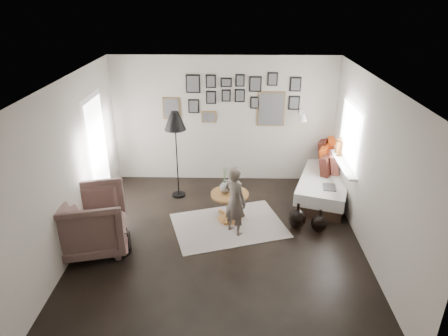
{
  "coord_description": "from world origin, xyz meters",
  "views": [
    {
      "loc": [
        0.18,
        -5.39,
        3.78
      ],
      "look_at": [
        0.05,
        0.5,
        1.1
      ],
      "focal_mm": 32.0,
      "sensor_mm": 36.0,
      "label": 1
    }
  ],
  "objects_px": {
    "daybed": "(324,179)",
    "demijohn_small": "(319,223)",
    "demijohn_large": "(297,218)",
    "floor_lamp": "(175,124)",
    "magazine_basket": "(120,242)",
    "vase": "(225,185)",
    "pedestal_table": "(230,207)",
    "armchair": "(90,221)",
    "child": "(235,201)"
  },
  "relations": [
    {
      "from": "armchair",
      "to": "floor_lamp",
      "type": "height_order",
      "value": "floor_lamp"
    },
    {
      "from": "child",
      "to": "magazine_basket",
      "type": "bearing_deg",
      "value": 63.36
    },
    {
      "from": "daybed",
      "to": "demijohn_large",
      "type": "xyz_separation_m",
      "value": [
        -0.7,
        -1.27,
        -0.14
      ]
    },
    {
      "from": "magazine_basket",
      "to": "pedestal_table",
      "type": "bearing_deg",
      "value": 31.17
    },
    {
      "from": "demijohn_large",
      "to": "daybed",
      "type": "bearing_deg",
      "value": 61.08
    },
    {
      "from": "vase",
      "to": "child",
      "type": "relative_size",
      "value": 0.39
    },
    {
      "from": "pedestal_table",
      "to": "daybed",
      "type": "xyz_separation_m",
      "value": [
        1.86,
        1.03,
        0.08
      ]
    },
    {
      "from": "armchair",
      "to": "demijohn_small",
      "type": "bearing_deg",
      "value": -95.24
    },
    {
      "from": "floor_lamp",
      "to": "vase",
      "type": "bearing_deg",
      "value": -42.17
    },
    {
      "from": "daybed",
      "to": "demijohn_small",
      "type": "distance_m",
      "value": 1.44
    },
    {
      "from": "pedestal_table",
      "to": "magazine_basket",
      "type": "height_order",
      "value": "pedestal_table"
    },
    {
      "from": "daybed",
      "to": "floor_lamp",
      "type": "bearing_deg",
      "value": -158.61
    },
    {
      "from": "vase",
      "to": "child",
      "type": "distance_m",
      "value": 0.46
    },
    {
      "from": "magazine_basket",
      "to": "child",
      "type": "bearing_deg",
      "value": 18.94
    },
    {
      "from": "demijohn_small",
      "to": "child",
      "type": "relative_size",
      "value": 0.35
    },
    {
      "from": "pedestal_table",
      "to": "floor_lamp",
      "type": "bearing_deg",
      "value": 139.49
    },
    {
      "from": "demijohn_large",
      "to": "demijohn_small",
      "type": "xyz_separation_m",
      "value": [
        0.35,
        -0.12,
        -0.02
      ]
    },
    {
      "from": "vase",
      "to": "armchair",
      "type": "relative_size",
      "value": 0.44
    },
    {
      "from": "armchair",
      "to": "child",
      "type": "xyz_separation_m",
      "value": [
        2.23,
        0.48,
        0.11
      ]
    },
    {
      "from": "demijohn_large",
      "to": "demijohn_small",
      "type": "height_order",
      "value": "demijohn_large"
    },
    {
      "from": "daybed",
      "to": "magazine_basket",
      "type": "xyz_separation_m",
      "value": [
        -3.53,
        -2.04,
        -0.14
      ]
    },
    {
      "from": "pedestal_table",
      "to": "floor_lamp",
      "type": "distance_m",
      "value": 1.83
    },
    {
      "from": "armchair",
      "to": "demijohn_large",
      "type": "bearing_deg",
      "value": -92.36
    },
    {
      "from": "vase",
      "to": "armchair",
      "type": "height_order",
      "value": "vase"
    },
    {
      "from": "floor_lamp",
      "to": "daybed",
      "type": "bearing_deg",
      "value": 3.11
    },
    {
      "from": "daybed",
      "to": "floor_lamp",
      "type": "relative_size",
      "value": 1.27
    },
    {
      "from": "armchair",
      "to": "demijohn_small",
      "type": "height_order",
      "value": "armchair"
    },
    {
      "from": "floor_lamp",
      "to": "child",
      "type": "xyz_separation_m",
      "value": [
        1.11,
        -1.28,
        -0.88
      ]
    },
    {
      "from": "pedestal_table",
      "to": "child",
      "type": "bearing_deg",
      "value": -77.97
    },
    {
      "from": "floor_lamp",
      "to": "child",
      "type": "relative_size",
      "value": 1.43
    },
    {
      "from": "magazine_basket",
      "to": "child",
      "type": "relative_size",
      "value": 0.31
    },
    {
      "from": "pedestal_table",
      "to": "demijohn_small",
      "type": "bearing_deg",
      "value": -13.5
    },
    {
      "from": "demijohn_large",
      "to": "child",
      "type": "relative_size",
      "value": 0.38
    },
    {
      "from": "daybed",
      "to": "demijohn_large",
      "type": "relative_size",
      "value": 4.73
    },
    {
      "from": "pedestal_table",
      "to": "vase",
      "type": "xyz_separation_m",
      "value": [
        -0.08,
        0.02,
        0.42
      ]
    },
    {
      "from": "demijohn_small",
      "to": "pedestal_table",
      "type": "bearing_deg",
      "value": 166.5
    },
    {
      "from": "pedestal_table",
      "to": "demijohn_small",
      "type": "xyz_separation_m",
      "value": [
        1.5,
        -0.36,
        -0.08
      ]
    },
    {
      "from": "floor_lamp",
      "to": "demijohn_small",
      "type": "relative_size",
      "value": 4.11
    },
    {
      "from": "armchair",
      "to": "pedestal_table",
      "type": "bearing_deg",
      "value": -80.95
    },
    {
      "from": "magazine_basket",
      "to": "demijohn_small",
      "type": "distance_m",
      "value": 3.25
    },
    {
      "from": "child",
      "to": "armchair",
      "type": "bearing_deg",
      "value": 56.6
    },
    {
      "from": "vase",
      "to": "magazine_basket",
      "type": "bearing_deg",
      "value": -147.07
    },
    {
      "from": "pedestal_table",
      "to": "daybed",
      "type": "distance_m",
      "value": 2.12
    },
    {
      "from": "demijohn_small",
      "to": "magazine_basket",
      "type": "bearing_deg",
      "value": -168.39
    },
    {
      "from": "child",
      "to": "demijohn_small",
      "type": "bearing_deg",
      "value": -133.65
    },
    {
      "from": "armchair",
      "to": "child",
      "type": "distance_m",
      "value": 2.29
    },
    {
      "from": "daybed",
      "to": "magazine_basket",
      "type": "relative_size",
      "value": 5.87
    },
    {
      "from": "daybed",
      "to": "floor_lamp",
      "type": "distance_m",
      "value": 3.11
    },
    {
      "from": "vase",
      "to": "demijohn_small",
      "type": "bearing_deg",
      "value": -13.53
    },
    {
      "from": "daybed",
      "to": "demijohn_small",
      "type": "relative_size",
      "value": 5.2
    }
  ]
}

